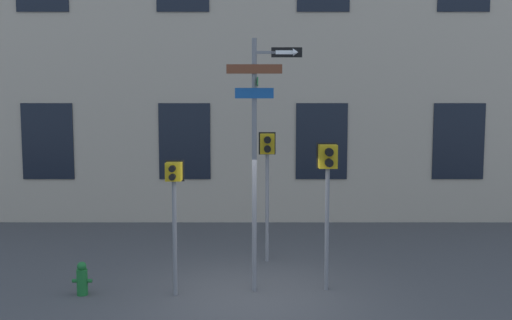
{
  "coord_description": "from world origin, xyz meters",
  "views": [
    {
      "loc": [
        0.08,
        -10.14,
        3.56
      ],
      "look_at": [
        0.05,
        0.33,
        2.49
      ],
      "focal_mm": 40.0,
      "sensor_mm": 36.0,
      "label": 1
    }
  ],
  "objects_px": {
    "fire_hydrant": "(84,279)",
    "pedestrian_signal_right": "(329,174)",
    "pedestrian_signal_across": "(269,160)",
    "street_sign_pole": "(259,141)",
    "pedestrian_signal_left": "(176,192)"
  },
  "relations": [
    {
      "from": "fire_hydrant",
      "to": "pedestrian_signal_right",
      "type": "bearing_deg",
      "value": 3.77
    },
    {
      "from": "pedestrian_signal_across",
      "to": "fire_hydrant",
      "type": "distance_m",
      "value": 4.59
    },
    {
      "from": "pedestrian_signal_across",
      "to": "fire_hydrant",
      "type": "height_order",
      "value": "pedestrian_signal_across"
    },
    {
      "from": "pedestrian_signal_across",
      "to": "fire_hydrant",
      "type": "bearing_deg",
      "value": -146.75
    },
    {
      "from": "street_sign_pole",
      "to": "pedestrian_signal_right",
      "type": "xyz_separation_m",
      "value": [
        1.3,
        0.07,
        -0.62
      ]
    },
    {
      "from": "pedestrian_signal_left",
      "to": "pedestrian_signal_right",
      "type": "height_order",
      "value": "pedestrian_signal_right"
    },
    {
      "from": "pedestrian_signal_left",
      "to": "pedestrian_signal_across",
      "type": "relative_size",
      "value": 0.86
    },
    {
      "from": "street_sign_pole",
      "to": "pedestrian_signal_right",
      "type": "relative_size",
      "value": 1.69
    },
    {
      "from": "street_sign_pole",
      "to": "pedestrian_signal_left",
      "type": "relative_size",
      "value": 1.88
    },
    {
      "from": "street_sign_pole",
      "to": "pedestrian_signal_left",
      "type": "distance_m",
      "value": 1.79
    },
    {
      "from": "street_sign_pole",
      "to": "fire_hydrant",
      "type": "distance_m",
      "value": 4.12
    },
    {
      "from": "pedestrian_signal_left",
      "to": "pedestrian_signal_right",
      "type": "bearing_deg",
      "value": 6.17
    },
    {
      "from": "pedestrian_signal_across",
      "to": "fire_hydrant",
      "type": "relative_size",
      "value": 4.61
    },
    {
      "from": "pedestrian_signal_right",
      "to": "pedestrian_signal_left",
      "type": "bearing_deg",
      "value": -173.83
    },
    {
      "from": "pedestrian_signal_right",
      "to": "fire_hydrant",
      "type": "relative_size",
      "value": 4.46
    }
  ]
}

